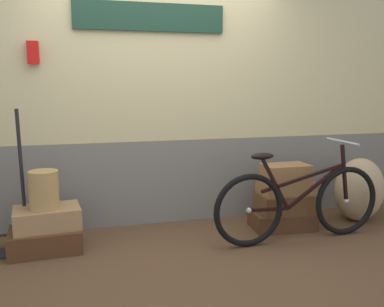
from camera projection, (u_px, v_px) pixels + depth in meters
The scene contains 12 objects.
ground at pixel (175, 253), 3.73m from camera, with size 10.20×5.20×0.06m, color #513823.
station_building at pixel (157, 87), 4.30m from camera, with size 8.20×0.74×2.81m.
suitcase_0 at pixel (46, 240), 3.70m from camera, with size 0.61×0.42×0.20m, color #4C2D19.
suitcase_1 at pixel (47, 218), 3.70m from camera, with size 0.56×0.37×0.18m, color #9E754C.
suitcase_2 at pixel (282, 220), 4.28m from camera, with size 0.61×0.38×0.17m, color #4C2D19.
suitcase_3 at pixel (286, 203), 4.24m from camera, with size 0.57×0.36×0.19m, color brown.
suitcase_4 at pixel (286, 187), 4.25m from camera, with size 0.52×0.35×0.12m, color olive.
suitcase_5 at pixel (286, 173), 4.18m from camera, with size 0.45×0.28×0.17m, color olive.
wicker_basket at pixel (44, 190), 3.64m from camera, with size 0.25×0.25×0.33m, color #A8844C.
luggage_trolley at pixel (3, 219), 3.67m from camera, with size 0.43×0.36×1.24m.
burlap_sack at pixel (359, 190), 4.48m from camera, with size 0.53×0.45×0.67m, color tan.
bicycle at pixel (299, 203), 3.90m from camera, with size 1.69×0.46×0.93m.
Camera 1 is at (-0.76, -3.45, 1.46)m, focal length 39.55 mm.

